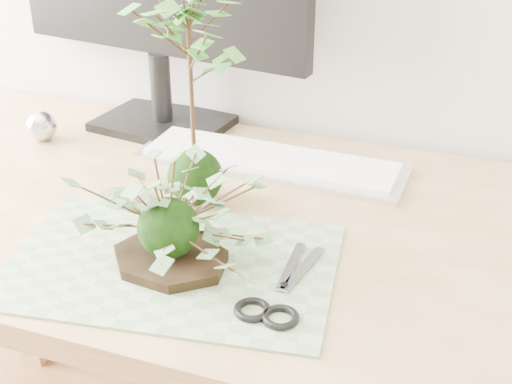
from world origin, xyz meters
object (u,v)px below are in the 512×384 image
ivy_kokedama (167,202)px  maple_kokedama (189,44)px  desk (260,267)px  keyboard (271,161)px

ivy_kokedama → maple_kokedama: (-0.04, 0.18, 0.16)m
desk → keyboard: 0.22m
ivy_kokedama → keyboard: size_ratio=0.58×
desk → ivy_kokedama: (-0.08, -0.16, 0.19)m
ivy_kokedama → maple_kokedama: bearing=103.4°
ivy_kokedama → keyboard: ivy_kokedama is taller
desk → ivy_kokedama: size_ratio=5.57×
ivy_kokedama → maple_kokedama: 0.25m
desk → keyboard: bearing=104.3°
maple_kokedama → ivy_kokedama: bearing=-76.6°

